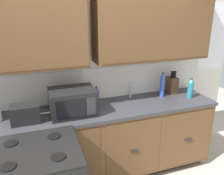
{
  "coord_description": "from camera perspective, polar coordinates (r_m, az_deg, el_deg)",
  "views": [
    {
      "loc": [
        -0.61,
        -2.06,
        2.05
      ],
      "look_at": [
        0.19,
        0.27,
        1.18
      ],
      "focal_mm": 37.37,
      "sensor_mm": 36.0,
      "label": 1
    }
  ],
  "objects": [
    {
      "name": "bottle_teal",
      "position": [
        3.12,
        18.64,
        -0.18
      ],
      "size": [
        0.07,
        0.07,
        0.26
      ],
      "color": "#1E707A",
      "rests_on": "counter_run"
    },
    {
      "name": "knife_block",
      "position": [
        3.22,
        14.47,
        0.61
      ],
      "size": [
        0.11,
        0.14,
        0.31
      ],
      "color": "#52361E",
      "rests_on": "counter_run"
    },
    {
      "name": "counter_run",
      "position": [
        2.91,
        -3.88,
        -13.42
      ],
      "size": [
        2.95,
        0.64,
        0.93
      ],
      "color": "black",
      "rests_on": "ground_plane"
    },
    {
      "name": "microwave",
      "position": [
        2.55,
        -9.66,
        -3.45
      ],
      "size": [
        0.48,
        0.37,
        0.28
      ],
      "color": "black",
      "rests_on": "counter_run"
    },
    {
      "name": "wall_unit",
      "position": [
        2.66,
        -5.6,
        10.98
      ],
      "size": [
        4.12,
        0.4,
        2.47
      ],
      "color": "silver",
      "rests_on": "ground_plane"
    },
    {
      "name": "bottle_violet",
      "position": [
        2.79,
        -3.81,
        -1.9
      ],
      "size": [
        0.06,
        0.06,
        0.22
      ],
      "color": "#663384",
      "rests_on": "counter_run"
    },
    {
      "name": "sink_faucet",
      "position": [
        3.0,
        4.54,
        -0.56
      ],
      "size": [
        0.02,
        0.02,
        0.2
      ],
      "primitive_type": "cylinder",
      "color": "#B2B5BA",
      "rests_on": "counter_run"
    },
    {
      "name": "bottle_blue",
      "position": [
        3.06,
        12.19,
        0.63
      ],
      "size": [
        0.06,
        0.06,
        0.32
      ],
      "color": "blue",
      "rests_on": "counter_run"
    },
    {
      "name": "toaster",
      "position": [
        2.51,
        -20.44,
        -6.03
      ],
      "size": [
        0.28,
        0.18,
        0.19
      ],
      "color": "black",
      "rests_on": "counter_run"
    }
  ]
}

